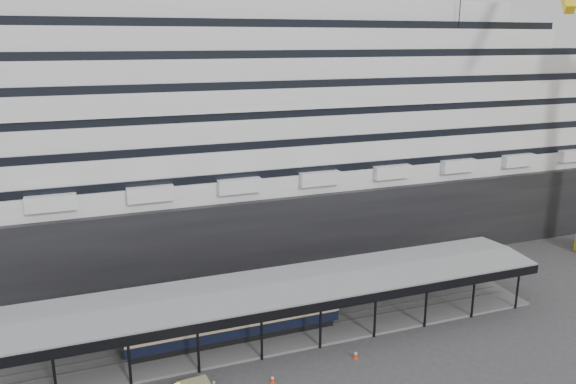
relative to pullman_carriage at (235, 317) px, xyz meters
name	(u,v)px	position (x,y,z in m)	size (l,w,h in m)	color
ground	(295,358)	(4.28, -5.00, -2.50)	(200.00, 200.00, 0.00)	#363639
cruise_ship	(210,115)	(4.33, 27.00, 15.85)	(130.00, 30.00, 43.90)	black
platform_canopy	(277,311)	(4.28, 0.00, -0.13)	(56.00, 9.18, 5.30)	slate
pullman_carriage	(235,317)	(0.00, 0.00, 0.00)	(20.84, 2.92, 20.44)	black
traffic_cone_left	(214,383)	(-3.70, -6.75, -2.10)	(0.48, 0.48, 0.81)	red
traffic_cone_mid	(273,379)	(1.14, -7.81, -2.13)	(0.40, 0.40, 0.74)	#E83F0C
traffic_cone_right	(356,354)	(9.48, -6.92, -2.09)	(0.51, 0.51, 0.82)	#FA360D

